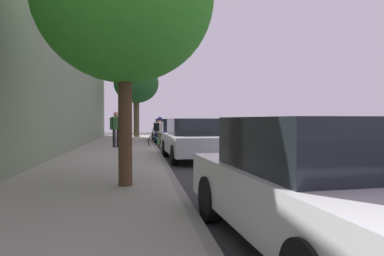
{
  "coord_description": "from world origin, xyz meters",
  "views": [
    {
      "loc": [
        2.7,
        12.55,
        1.5
      ],
      "look_at": [
        0.23,
        -4.26,
        1.07
      ],
      "focal_mm": 32.88,
      "sensor_mm": 36.0,
      "label": 1
    }
  ],
  "objects_px": {
    "parked_sedan_dark_blue_nearest": "(167,131)",
    "pedestrian_on_phone": "(116,127)",
    "parked_sedan_white_mid": "(312,185)",
    "cyclist_with_backpack": "(159,129)",
    "bicycle_at_curb": "(164,141)",
    "street_tree_near_cyclist": "(136,84)",
    "parked_sedan_silver_second": "(191,139)"
  },
  "relations": [
    {
      "from": "parked_sedan_dark_blue_nearest",
      "to": "pedestrian_on_phone",
      "type": "height_order",
      "value": "pedestrian_on_phone"
    },
    {
      "from": "parked_sedan_white_mid",
      "to": "cyclist_with_backpack",
      "type": "distance_m",
      "value": 14.96
    },
    {
      "from": "cyclist_with_backpack",
      "to": "parked_sedan_dark_blue_nearest",
      "type": "bearing_deg",
      "value": -101.7
    },
    {
      "from": "parked_sedan_white_mid",
      "to": "bicycle_at_curb",
      "type": "relative_size",
      "value": 2.65
    },
    {
      "from": "pedestrian_on_phone",
      "to": "parked_sedan_dark_blue_nearest",
      "type": "bearing_deg",
      "value": -121.56
    },
    {
      "from": "parked_sedan_dark_blue_nearest",
      "to": "street_tree_near_cyclist",
      "type": "bearing_deg",
      "value": -70.22
    },
    {
      "from": "parked_sedan_silver_second",
      "to": "cyclist_with_backpack",
      "type": "relative_size",
      "value": 2.74
    },
    {
      "from": "parked_sedan_dark_blue_nearest",
      "to": "pedestrian_on_phone",
      "type": "relative_size",
      "value": 2.56
    },
    {
      "from": "parked_sedan_dark_blue_nearest",
      "to": "parked_sedan_white_mid",
      "type": "xyz_separation_m",
      "value": [
        -0.24,
        18.26,
        0.0
      ]
    },
    {
      "from": "street_tree_near_cyclist",
      "to": "parked_sedan_white_mid",
      "type": "bearing_deg",
      "value": 95.34
    },
    {
      "from": "cyclist_with_backpack",
      "to": "pedestrian_on_phone",
      "type": "bearing_deg",
      "value": 31.16
    },
    {
      "from": "parked_sedan_silver_second",
      "to": "parked_sedan_white_mid",
      "type": "distance_m",
      "value": 9.04
    },
    {
      "from": "parked_sedan_silver_second",
      "to": "street_tree_near_cyclist",
      "type": "bearing_deg",
      "value": -81.66
    },
    {
      "from": "parked_sedan_white_mid",
      "to": "street_tree_near_cyclist",
      "type": "bearing_deg",
      "value": -84.66
    },
    {
      "from": "bicycle_at_curb",
      "to": "pedestrian_on_phone",
      "type": "relative_size",
      "value": 0.99
    },
    {
      "from": "cyclist_with_backpack",
      "to": "parked_sedan_white_mid",
      "type": "bearing_deg",
      "value": 93.56
    },
    {
      "from": "parked_sedan_dark_blue_nearest",
      "to": "parked_sedan_silver_second",
      "type": "distance_m",
      "value": 9.22
    },
    {
      "from": "street_tree_near_cyclist",
      "to": "pedestrian_on_phone",
      "type": "distance_m",
      "value": 10.64
    },
    {
      "from": "street_tree_near_cyclist",
      "to": "parked_sedan_dark_blue_nearest",
      "type": "bearing_deg",
      "value": 109.78
    },
    {
      "from": "parked_sedan_white_mid",
      "to": "pedestrian_on_phone",
      "type": "distance_m",
      "value": 13.98
    },
    {
      "from": "bicycle_at_curb",
      "to": "street_tree_near_cyclist",
      "type": "bearing_deg",
      "value": -80.71
    },
    {
      "from": "parked_sedan_dark_blue_nearest",
      "to": "bicycle_at_curb",
      "type": "relative_size",
      "value": 2.6
    },
    {
      "from": "bicycle_at_curb",
      "to": "street_tree_near_cyclist",
      "type": "relative_size",
      "value": 0.3
    },
    {
      "from": "parked_sedan_white_mid",
      "to": "cyclist_with_backpack",
      "type": "xyz_separation_m",
      "value": [
        0.93,
        -14.93,
        0.23
      ]
    },
    {
      "from": "cyclist_with_backpack",
      "to": "street_tree_near_cyclist",
      "type": "bearing_deg",
      "value": -81.68
    },
    {
      "from": "street_tree_near_cyclist",
      "to": "cyclist_with_backpack",
      "type": "bearing_deg",
      "value": 98.32
    },
    {
      "from": "bicycle_at_curb",
      "to": "street_tree_near_cyclist",
      "type": "distance_m",
      "value": 10.16
    },
    {
      "from": "cyclist_with_backpack",
      "to": "bicycle_at_curb",
      "type": "bearing_deg",
      "value": 117.09
    },
    {
      "from": "parked_sedan_dark_blue_nearest",
      "to": "cyclist_with_backpack",
      "type": "bearing_deg",
      "value": 78.3
    },
    {
      "from": "parked_sedan_silver_second",
      "to": "bicycle_at_curb",
      "type": "bearing_deg",
      "value": -83.29
    },
    {
      "from": "parked_sedan_white_mid",
      "to": "parked_sedan_dark_blue_nearest",
      "type": "bearing_deg",
      "value": -89.25
    },
    {
      "from": "parked_sedan_dark_blue_nearest",
      "to": "cyclist_with_backpack",
      "type": "distance_m",
      "value": 3.41
    }
  ]
}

